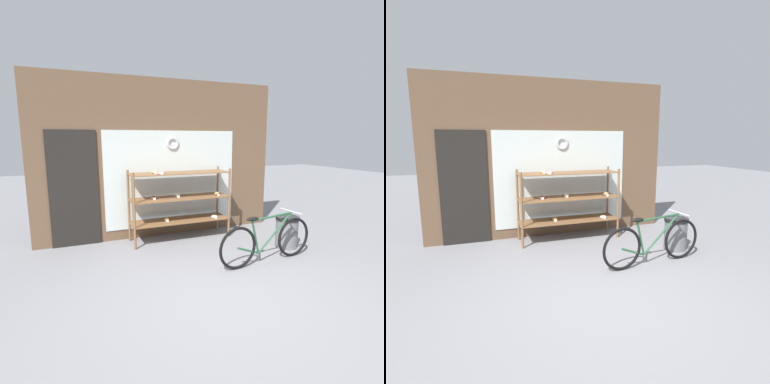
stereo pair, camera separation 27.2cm
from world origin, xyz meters
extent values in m
plane|color=gray|center=(0.00, 0.00, 0.00)|extent=(30.00, 30.00, 0.00)
cube|color=brown|center=(0.00, 2.62, 1.54)|extent=(4.85, 0.08, 3.08)
cube|color=silver|center=(0.20, 2.57, 1.15)|extent=(2.70, 0.02, 1.90)
cube|color=black|center=(-1.67, 2.56, 1.05)|extent=(0.84, 0.03, 2.10)
torus|color=#B7B7BC|center=(0.20, 2.55, 1.85)|extent=(0.26, 0.06, 0.26)
cylinder|color=brown|center=(-0.72, 1.95, 0.69)|extent=(0.04, 0.04, 1.37)
cylinder|color=brown|center=(1.16, 1.95, 0.69)|extent=(0.04, 0.04, 1.37)
cylinder|color=brown|center=(-0.72, 2.46, 0.69)|extent=(0.04, 0.04, 1.37)
cylinder|color=brown|center=(1.16, 2.46, 0.69)|extent=(0.04, 0.04, 1.37)
cube|color=brown|center=(0.22, 2.20, 0.38)|extent=(1.92, 0.55, 0.02)
cube|color=brown|center=(0.22, 2.20, 0.82)|extent=(1.92, 0.55, 0.02)
cube|color=brown|center=(0.22, 2.20, 1.30)|extent=(1.92, 0.55, 0.02)
ellipsoid|color=beige|center=(0.18, 2.24, 0.87)|extent=(0.09, 0.08, 0.07)
cube|color=white|center=(0.18, 2.18, 0.85)|extent=(0.05, 0.00, 0.04)
ellipsoid|color=tan|center=(-0.06, 2.19, 0.42)|extent=(0.09, 0.08, 0.07)
cube|color=white|center=(-0.06, 2.14, 0.41)|extent=(0.05, 0.00, 0.04)
torus|color=beige|center=(0.90, 2.08, 0.41)|extent=(0.13, 0.13, 0.04)
cube|color=white|center=(0.90, 2.00, 0.41)|extent=(0.05, 0.00, 0.04)
ellipsoid|color=#AD7F4C|center=(0.97, 2.11, 0.87)|extent=(0.11, 0.09, 0.07)
cube|color=white|center=(0.97, 2.05, 0.85)|extent=(0.05, 0.00, 0.04)
torus|color=tan|center=(-0.26, 2.25, 1.34)|extent=(0.13, 0.13, 0.05)
cube|color=white|center=(-0.26, 2.18, 1.33)|extent=(0.05, 0.00, 0.04)
torus|color=#4C2D1E|center=(-0.30, 2.23, 0.85)|extent=(0.15, 0.15, 0.04)
cube|color=white|center=(-0.30, 2.14, 0.85)|extent=(0.05, 0.00, 0.04)
torus|color=pink|center=(-0.19, 2.07, 1.33)|extent=(0.14, 0.14, 0.04)
cube|color=white|center=(-0.19, 1.99, 1.33)|extent=(0.05, 0.00, 0.04)
torus|color=black|center=(0.54, 0.56, 0.33)|extent=(0.66, 0.10, 0.66)
torus|color=black|center=(1.66, 0.66, 0.33)|extent=(0.66, 0.10, 0.66)
cylinder|color=#235133|center=(1.26, 0.63, 0.47)|extent=(0.67, 0.09, 0.60)
cylinder|color=#235133|center=(1.19, 0.62, 0.74)|extent=(0.79, 0.10, 0.07)
cylinder|color=#235133|center=(0.87, 0.59, 0.45)|extent=(0.17, 0.05, 0.55)
cylinder|color=#235133|center=(0.74, 0.58, 0.26)|extent=(0.41, 0.07, 0.18)
ellipsoid|color=black|center=(0.80, 0.59, 0.75)|extent=(0.23, 0.11, 0.06)
cylinder|color=#B2B2B7|center=(1.58, 0.65, 0.78)|extent=(0.06, 0.46, 0.02)
cylinder|color=slate|center=(1.85, 1.05, 0.29)|extent=(0.39, 0.39, 0.57)
cylinder|color=black|center=(1.85, 1.05, 0.54)|extent=(0.41, 0.41, 0.06)
camera|label=1|loc=(-1.69, -3.12, 1.94)|focal=28.00mm
camera|label=2|loc=(-1.44, -3.21, 1.94)|focal=28.00mm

